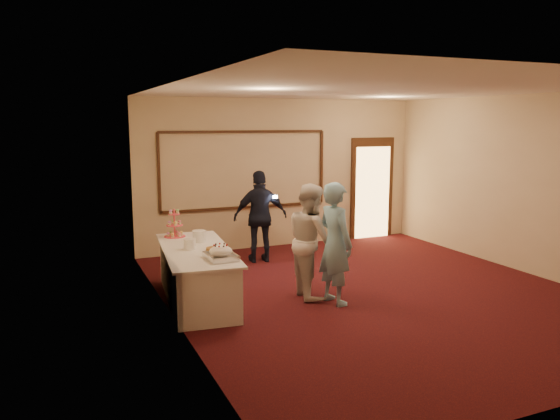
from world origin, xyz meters
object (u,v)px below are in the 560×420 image
at_px(plate_stack_a, 190,244).
at_px(man, 335,243).
at_px(buffet_table, 197,275).
at_px(woman, 311,240).
at_px(pavlova_tray, 221,253).
at_px(guest, 260,217).
at_px(cupcake_stand, 174,226).
at_px(tart, 214,250).
at_px(plate_stack_b, 199,236).

relative_size(plate_stack_a, man, 0.10).
bearing_deg(buffet_table, woman, -14.95).
distance_m(pavlova_tray, guest, 2.86).
bearing_deg(cupcake_stand, buffet_table, -83.56).
distance_m(tart, woman, 1.43).
distance_m(pavlova_tray, plate_stack_b, 1.11).
distance_m(woman, guest, 2.15).
distance_m(plate_stack_b, man, 2.04).
bearing_deg(tart, plate_stack_b, 92.57).
relative_size(buffet_table, tart, 9.82).
relative_size(plate_stack_b, guest, 0.12).
height_order(plate_stack_a, guest, guest).
bearing_deg(plate_stack_b, guest, 41.66).
bearing_deg(man, tart, 60.35).
distance_m(plate_stack_a, man, 2.04).
bearing_deg(man, pavlova_tray, 75.96).
relative_size(buffet_table, plate_stack_a, 13.97).
bearing_deg(plate_stack_b, man, -37.63).
height_order(buffet_table, man, man).
relative_size(man, woman, 1.03).
distance_m(buffet_table, man, 2.02).
distance_m(cupcake_stand, plate_stack_a, 0.93).
bearing_deg(cupcake_stand, plate_stack_b, -63.46).
xyz_separation_m(cupcake_stand, plate_stack_b, (0.26, -0.51, -0.09)).
height_order(pavlova_tray, guest, guest).
distance_m(cupcake_stand, man, 2.57).
relative_size(plate_stack_a, guest, 0.11).
relative_size(buffet_table, pavlova_tray, 4.67).
bearing_deg(guest, tart, 62.89).
height_order(buffet_table, guest, guest).
xyz_separation_m(plate_stack_a, woman, (1.70, -0.41, -0.01)).
height_order(cupcake_stand, woman, woman).
bearing_deg(plate_stack_b, woman, -29.64).
relative_size(cupcake_stand, woman, 0.29).
relative_size(pavlova_tray, woman, 0.32).
bearing_deg(cupcake_stand, plate_stack_a, -89.46).
relative_size(cupcake_stand, man, 0.28).
xyz_separation_m(woman, guest, (0.04, 2.15, 0.00)).
bearing_deg(plate_stack_a, woman, -13.59).
bearing_deg(tart, cupcake_stand, 103.73).
relative_size(buffet_table, woman, 1.48).
height_order(pavlova_tray, man, man).
bearing_deg(tart, guest, 53.63).
bearing_deg(woman, plate_stack_a, 81.76).
bearing_deg(plate_stack_a, buffet_table, 10.67).
xyz_separation_m(pavlova_tray, woman, (1.46, 0.29, -0.02)).
bearing_deg(tart, plate_stack_a, 138.80).
bearing_deg(woman, cupcake_stand, 57.23).
xyz_separation_m(tart, guest, (1.46, 1.99, 0.04)).
bearing_deg(guest, pavlova_tray, 67.66).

